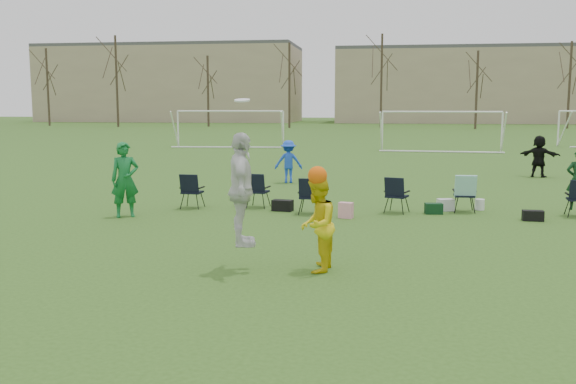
% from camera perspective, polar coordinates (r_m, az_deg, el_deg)
% --- Properties ---
extents(ground, '(260.00, 260.00, 0.00)m').
position_cam_1_polar(ground, '(9.65, 5.22, -9.55)').
color(ground, '#32571B').
rests_on(ground, ground).
extents(fielder_green_near, '(0.84, 0.74, 1.93)m').
position_cam_1_polar(fielder_green_near, '(16.89, -14.29, 1.07)').
color(fielder_green_near, '#136B2E').
rests_on(fielder_green_near, ground).
extents(fielder_blue, '(1.09, 0.74, 1.56)m').
position_cam_1_polar(fielder_blue, '(23.55, 0.04, 2.71)').
color(fielder_blue, blue).
rests_on(fielder_blue, ground).
extents(fielder_black, '(1.60, 1.12, 1.66)m').
position_cam_1_polar(fielder_black, '(27.29, 21.42, 2.98)').
color(fielder_black, black).
rests_on(fielder_black, ground).
extents(center_contest, '(2.00, 1.23, 2.97)m').
position_cam_1_polar(center_contest, '(10.98, -1.17, -1.09)').
color(center_contest, silver).
rests_on(center_contest, ground).
extents(sideline_setup, '(10.87, 2.08, 1.72)m').
position_cam_1_polar(sideline_setup, '(17.35, 9.38, -0.11)').
color(sideline_setup, '#0E3517').
rests_on(sideline_setup, ground).
extents(goal_left, '(7.39, 0.76, 2.46)m').
position_cam_1_polar(goal_left, '(44.46, -5.16, 6.56)').
color(goal_left, white).
rests_on(goal_left, ground).
extents(goal_mid, '(7.40, 0.63, 2.46)m').
position_cam_1_polar(goal_mid, '(41.35, 13.47, 6.28)').
color(goal_mid, white).
rests_on(goal_mid, ground).
extents(tree_line, '(110.28, 3.28, 11.40)m').
position_cam_1_polar(tree_line, '(79.07, 8.46, 9.34)').
color(tree_line, '#382B21').
rests_on(tree_line, ground).
extents(building_row, '(126.00, 16.00, 13.00)m').
position_cam_1_polar(building_row, '(105.42, 12.09, 9.34)').
color(building_row, tan).
rests_on(building_row, ground).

